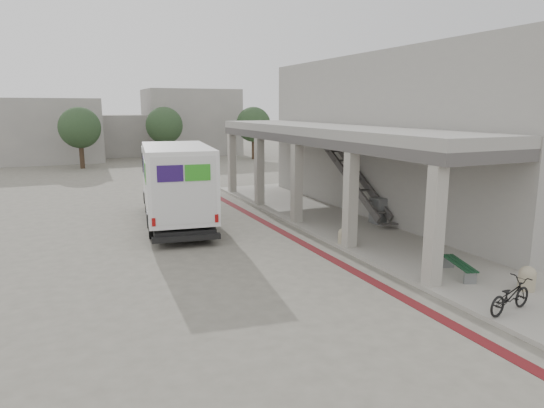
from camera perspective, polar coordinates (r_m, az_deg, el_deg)
name	(u,v)px	position (r m, az deg, el deg)	size (l,w,h in m)	color
ground	(301,261)	(15.42, 3.43, -6.74)	(120.00, 120.00, 0.00)	#605C52
bike_lane_stripe	(300,242)	(17.56, 3.34, -4.46)	(0.35, 40.00, 0.01)	#511013
sidewalk	(403,245)	(17.53, 15.17, -4.68)	(4.40, 28.00, 0.12)	gray
transit_building	(393,139)	(22.21, 14.02, 7.45)	(7.60, 17.00, 7.00)	gray
distant_backdrop	(100,129)	(49.09, -19.54, 8.28)	(28.00, 10.00, 6.50)	gray
tree_left	(80,128)	(41.07, -21.69, 8.33)	(3.20, 3.20, 4.80)	#38281C
tree_mid	(164,126)	(43.91, -12.56, 9.00)	(3.20, 3.20, 4.80)	#38281C
tree_right	(253,125)	(45.25, -2.20, 9.32)	(3.20, 3.20, 4.80)	#38281C
fedex_truck	(176,182)	(20.27, -11.28, 2.57)	(3.41, 8.02, 3.31)	black
bench	(459,266)	(14.70, 21.15, -6.83)	(0.87, 1.63, 0.38)	gray
bollard_near	(527,278)	(14.28, 27.81, -7.71)	(0.43, 0.43, 0.64)	tan
bollard_far	(343,236)	(17.06, 8.36, -3.71)	(0.36, 0.36, 0.53)	tan
utility_cabinet	(378,211)	(20.17, 12.41, -0.76)	(0.47, 0.63, 1.05)	slate
bicycle_black	(510,296)	(12.60, 26.20, -9.67)	(0.53, 1.51, 0.79)	black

